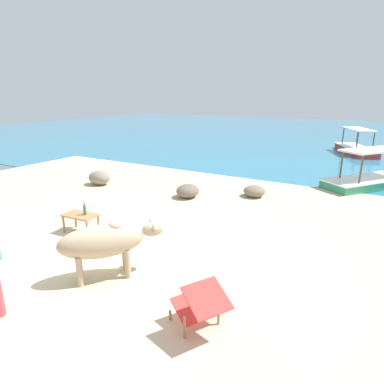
{
  "coord_description": "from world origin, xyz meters",
  "views": [
    {
      "loc": [
        4.28,
        -4.11,
        3.02
      ],
      "look_at": [
        0.16,
        3.0,
        0.55
      ],
      "focal_mm": 30.33,
      "sensor_mm": 36.0,
      "label": 1
    }
  ],
  "objects_px": {
    "cow": "(105,241)",
    "boat_green": "(372,179)",
    "low_bench_table": "(80,217)",
    "boat_red": "(356,148)",
    "bottle": "(85,210)",
    "deck_chair_near": "(200,304)"
  },
  "relations": [
    {
      "from": "cow",
      "to": "boat_green",
      "type": "bearing_deg",
      "value": 17.48
    },
    {
      "from": "low_bench_table",
      "to": "boat_red",
      "type": "height_order",
      "value": "boat_red"
    },
    {
      "from": "low_bench_table",
      "to": "bottle",
      "type": "relative_size",
      "value": 2.68
    },
    {
      "from": "cow",
      "to": "bottle",
      "type": "relative_size",
      "value": 5.33
    },
    {
      "from": "cow",
      "to": "boat_green",
      "type": "distance_m",
      "value": 9.54
    },
    {
      "from": "bottle",
      "to": "boat_green",
      "type": "relative_size",
      "value": 0.08
    },
    {
      "from": "boat_green",
      "to": "boat_red",
      "type": "bearing_deg",
      "value": -134.79
    },
    {
      "from": "cow",
      "to": "deck_chair_near",
      "type": "distance_m",
      "value": 2.04
    },
    {
      "from": "bottle",
      "to": "boat_red",
      "type": "xyz_separation_m",
      "value": [
        4.37,
        14.71,
        -0.3
      ]
    },
    {
      "from": "cow",
      "to": "low_bench_table",
      "type": "bearing_deg",
      "value": 99.42
    },
    {
      "from": "boat_red",
      "to": "boat_green",
      "type": "relative_size",
      "value": 1.06
    },
    {
      "from": "deck_chair_near",
      "to": "boat_green",
      "type": "bearing_deg",
      "value": -70.58
    },
    {
      "from": "deck_chair_near",
      "to": "boat_red",
      "type": "xyz_separation_m",
      "value": [
        0.65,
        16.17,
        -0.13
      ]
    },
    {
      "from": "cow",
      "to": "bottle",
      "type": "xyz_separation_m",
      "value": [
        -1.72,
        1.13,
        -0.11
      ]
    },
    {
      "from": "boat_red",
      "to": "boat_green",
      "type": "bearing_deg",
      "value": -15.21
    },
    {
      "from": "low_bench_table",
      "to": "boat_red",
      "type": "xyz_separation_m",
      "value": [
        4.48,
        14.75,
        -0.11
      ]
    },
    {
      "from": "bottle",
      "to": "deck_chair_near",
      "type": "height_order",
      "value": "bottle"
    },
    {
      "from": "bottle",
      "to": "boat_green",
      "type": "distance_m",
      "value": 9.37
    },
    {
      "from": "low_bench_table",
      "to": "boat_red",
      "type": "relative_size",
      "value": 0.21
    },
    {
      "from": "cow",
      "to": "low_bench_table",
      "type": "relative_size",
      "value": 1.99
    },
    {
      "from": "bottle",
      "to": "boat_green",
      "type": "height_order",
      "value": "boat_green"
    },
    {
      "from": "bottle",
      "to": "low_bench_table",
      "type": "bearing_deg",
      "value": -157.96
    }
  ]
}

